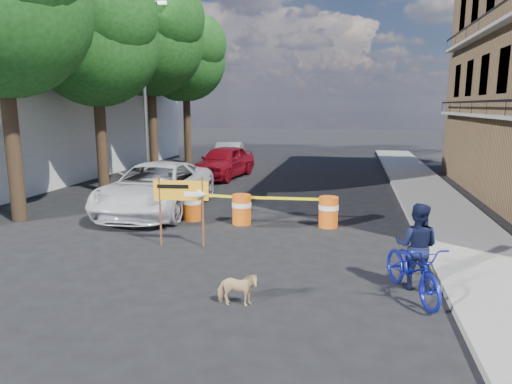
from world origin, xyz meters
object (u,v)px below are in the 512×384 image
at_px(bicycle, 414,244).
at_px(dog, 237,289).
at_px(barrel_mid_right, 242,209).
at_px(detour_sign, 188,196).
at_px(suv_white, 156,188).
at_px(sedan_silver, 229,154).
at_px(barrel_far_right, 328,211).
at_px(barrel_far_left, 138,203).
at_px(barrel_mid_left, 192,205).
at_px(sedan_red, 224,162).
at_px(pedestrian, 417,246).

distance_m(bicycle, dog, 3.34).
xyz_separation_m(barrel_mid_right, dog, (1.27, -5.56, -0.16)).
bearing_deg(detour_sign, suv_white, 117.55).
relative_size(suv_white, sedan_silver, 1.40).
distance_m(dog, suv_white, 8.00).
bearing_deg(suv_white, barrel_far_right, -11.11).
bearing_deg(dog, barrel_far_left, 33.84).
relative_size(barrel_mid_left, detour_sign, 0.50).
xyz_separation_m(detour_sign, bicycle, (5.13, -2.05, -0.29)).
xyz_separation_m(dog, sedan_silver, (-5.23, 18.62, 0.37)).
bearing_deg(sedan_red, sedan_silver, 110.28).
bearing_deg(dog, bicycle, -76.02).
bearing_deg(barrel_mid_left, suv_white, 149.51).
bearing_deg(detour_sign, sedan_red, 94.21).
relative_size(pedestrian, suv_white, 0.29).
bearing_deg(pedestrian, sedan_red, -43.23).
bearing_deg(sedan_silver, suv_white, -93.66).
bearing_deg(barrel_far_left, bicycle, -30.84).
distance_m(dog, sedan_silver, 19.34).
xyz_separation_m(barrel_mid_left, pedestrian, (6.07, -4.20, 0.38)).
distance_m(bicycle, sedan_red, 14.97).
xyz_separation_m(barrel_mid_right, sedan_red, (-2.99, 8.58, 0.32)).
height_order(detour_sign, bicycle, bicycle).
bearing_deg(barrel_mid_right, pedestrian, -42.41).
bearing_deg(sedan_silver, bicycle, -71.98).
height_order(detour_sign, sedan_silver, detour_sign).
xyz_separation_m(barrel_mid_right, barrel_far_right, (2.56, 0.19, 0.00)).
bearing_deg(sedan_silver, detour_sign, -85.72).
relative_size(barrel_far_left, suv_white, 0.16).
height_order(dog, sedan_silver, sedan_silver).
bearing_deg(sedan_silver, sedan_red, -85.02).
bearing_deg(bicycle, barrel_mid_left, 121.86).
bearing_deg(barrel_mid_right, dog, -77.14).
bearing_deg(suv_white, detour_sign, -57.82).
bearing_deg(barrel_mid_right, sedan_silver, 106.89).
relative_size(barrel_far_left, pedestrian, 0.53).
bearing_deg(sedan_silver, pedestrian, -71.16).
bearing_deg(detour_sign, barrel_far_left, 128.44).
distance_m(pedestrian, dog, 3.56).
height_order(pedestrian, dog, pedestrian).
bearing_deg(dog, suv_white, 28.49).
bearing_deg(detour_sign, barrel_mid_right, 65.00).
bearing_deg(suv_white, barrel_mid_right, -20.89).
height_order(suv_white, sedan_red, suv_white).
bearing_deg(suv_white, sedan_red, 85.93).
bearing_deg(barrel_far_right, sedan_red, 123.49).
bearing_deg(barrel_mid_right, barrel_far_right, 4.23).
xyz_separation_m(barrel_mid_left, bicycle, (5.96, -4.61, 0.54)).
xyz_separation_m(barrel_far_left, barrel_far_right, (5.98, 0.03, 0.00)).
height_order(barrel_mid_left, bicycle, bicycle).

